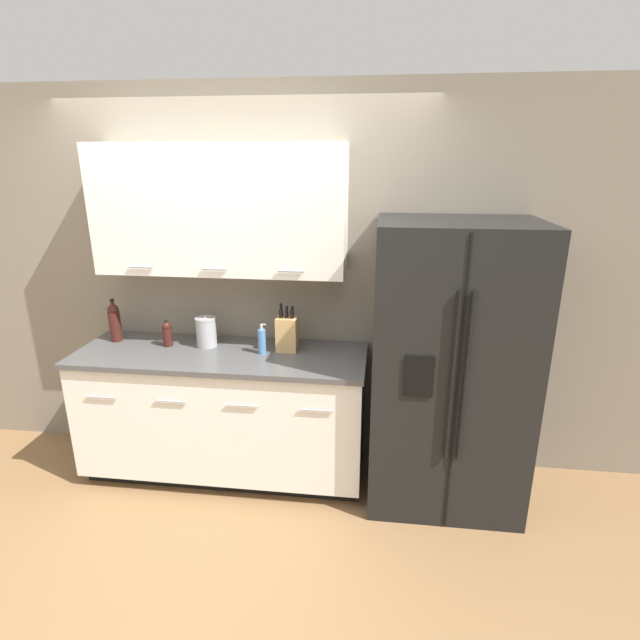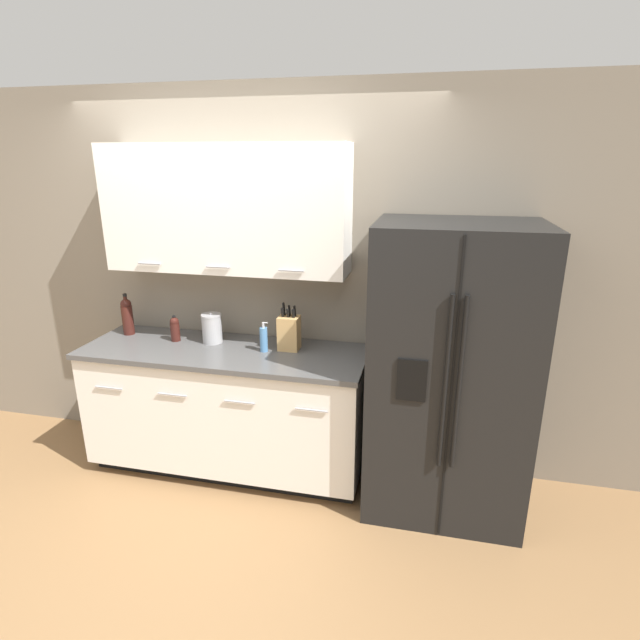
# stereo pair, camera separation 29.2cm
# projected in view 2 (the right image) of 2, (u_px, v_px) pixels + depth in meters

# --- Properties ---
(ground_plane) EXTENTS (14.00, 14.00, 0.00)m
(ground_plane) POSITION_uv_depth(u_px,v_px,m) (189.00, 557.00, 2.80)
(ground_plane) COLOR olive
(wall_back) EXTENTS (10.00, 0.39, 2.60)m
(wall_back) POSITION_uv_depth(u_px,v_px,m) (248.00, 265.00, 3.45)
(wall_back) COLOR gray
(wall_back) RESTS_ON ground_plane
(counter_unit) EXTENTS (1.92, 0.64, 0.91)m
(counter_unit) POSITION_uv_depth(u_px,v_px,m) (228.00, 408.00, 3.49)
(counter_unit) COLOR black
(counter_unit) RESTS_ON ground_plane
(refrigerator) EXTENTS (0.94, 0.74, 1.80)m
(refrigerator) POSITION_uv_depth(u_px,v_px,m) (449.00, 373.00, 3.00)
(refrigerator) COLOR black
(refrigerator) RESTS_ON ground_plane
(knife_block) EXTENTS (0.14, 0.12, 0.32)m
(knife_block) POSITION_uv_depth(u_px,v_px,m) (289.00, 332.00, 3.31)
(knife_block) COLOR tan
(knife_block) RESTS_ON counter_unit
(wine_bottle) EXTENTS (0.08, 0.08, 0.30)m
(wine_bottle) POSITION_uv_depth(u_px,v_px,m) (127.00, 316.00, 3.59)
(wine_bottle) COLOR #3D1914
(wine_bottle) RESTS_ON counter_unit
(soap_dispenser) EXTENTS (0.06, 0.05, 0.20)m
(soap_dispenser) POSITION_uv_depth(u_px,v_px,m) (264.00, 339.00, 3.28)
(soap_dispenser) COLOR #4C7FB2
(soap_dispenser) RESTS_ON counter_unit
(oil_bottle) EXTENTS (0.07, 0.07, 0.18)m
(oil_bottle) POSITION_uv_depth(u_px,v_px,m) (175.00, 329.00, 3.47)
(oil_bottle) COLOR #3D1914
(oil_bottle) RESTS_ON counter_unit
(steel_canister) EXTENTS (0.14, 0.14, 0.22)m
(steel_canister) POSITION_uv_depth(u_px,v_px,m) (212.00, 328.00, 3.44)
(steel_canister) COLOR #A3A3A5
(steel_canister) RESTS_ON counter_unit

